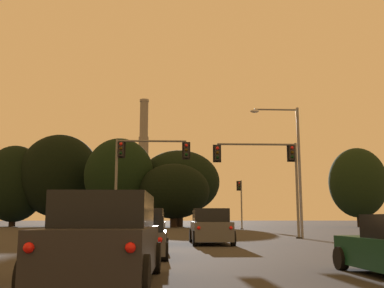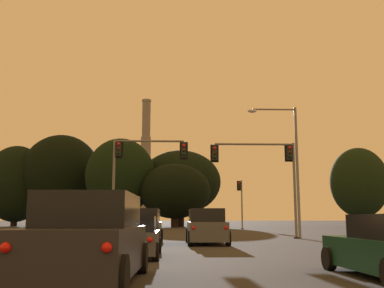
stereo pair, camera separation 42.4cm
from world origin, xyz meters
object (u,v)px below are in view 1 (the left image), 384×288
at_px(suv_center_lane_front, 210,227).
at_px(street_lamp, 292,157).
at_px(suv_left_lane_third, 106,240).
at_px(smokestack, 143,173).
at_px(suv_left_lane_front, 146,227).
at_px(traffic_light_far_right, 240,197).
at_px(traffic_light_overhead_left, 140,163).
at_px(traffic_light_overhead_right, 269,165).
at_px(hatchback_left_lane_second, 142,238).

distance_m(suv_center_lane_front, street_lamp, 10.36).
bearing_deg(suv_left_lane_third, smokestack, 94.61).
height_order(suv_left_lane_front, traffic_light_far_right, traffic_light_far_right).
height_order(suv_center_lane_front, suv_left_lane_third, same).
distance_m(traffic_light_overhead_left, smokestack, 117.60).
distance_m(traffic_light_far_right, traffic_light_overhead_right, 26.60).
xyz_separation_m(street_lamp, smokestack, (-17.86, 116.87, 10.51)).
xyz_separation_m(suv_left_lane_front, street_lamp, (9.79, 6.82, 4.73)).
distance_m(traffic_light_far_right, smokestack, 93.27).
xyz_separation_m(hatchback_left_lane_second, suv_left_lane_third, (-0.31, -6.57, 0.23)).
height_order(suv_center_lane_front, traffic_light_overhead_right, traffic_light_overhead_right).
bearing_deg(suv_left_lane_third, street_lamp, 66.63).
relative_size(hatchback_left_lane_second, street_lamp, 0.45).
height_order(hatchback_left_lane_second, suv_left_lane_third, suv_left_lane_third).
bearing_deg(traffic_light_overhead_right, traffic_light_far_right, 85.63).
relative_size(hatchback_left_lane_second, suv_center_lane_front, 0.84).
distance_m(suv_left_lane_third, traffic_light_overhead_right, 22.98).
relative_size(suv_left_lane_third, street_lamp, 0.54).
xyz_separation_m(traffic_light_overhead_left, traffic_light_far_right, (10.98, 26.20, -1.13)).
bearing_deg(traffic_light_far_right, traffic_light_overhead_right, -94.37).
distance_m(traffic_light_overhead_left, traffic_light_overhead_right, 8.96).
bearing_deg(suv_center_lane_front, traffic_light_far_right, 78.38).
distance_m(hatchback_left_lane_second, traffic_light_far_right, 42.33).
bearing_deg(traffic_light_overhead_left, suv_left_lane_front, -82.95).
bearing_deg(hatchback_left_lane_second, traffic_light_overhead_right, 61.35).
xyz_separation_m(suv_left_lane_third, traffic_light_far_right, (10.16, 47.60, 3.14)).
xyz_separation_m(traffic_light_far_right, smokestack, (-18.20, 90.67, 12.10)).
xyz_separation_m(suv_left_lane_third, street_lamp, (9.82, 21.40, 4.73)).
xyz_separation_m(suv_left_lane_front, suv_center_lane_front, (3.43, 0.15, 0.00)).
bearing_deg(smokestack, street_lamp, -81.31).
distance_m(hatchback_left_lane_second, suv_center_lane_front, 8.74).
relative_size(suv_center_lane_front, traffic_light_overhead_right, 0.75).
bearing_deg(hatchback_left_lane_second, traffic_light_far_right, 76.16).
bearing_deg(suv_center_lane_front, street_lamp, 46.28).
relative_size(suv_center_lane_front, traffic_light_far_right, 0.80).
relative_size(hatchback_left_lane_second, smokestack, 0.10).
bearing_deg(suv_center_lane_front, traffic_light_overhead_left, 122.54).
bearing_deg(suv_left_lane_third, traffic_light_overhead_left, 93.47).
bearing_deg(suv_center_lane_front, suv_left_lane_front, -177.61).
height_order(suv_left_lane_third, street_lamp, street_lamp).
relative_size(suv_left_lane_third, traffic_light_overhead_left, 0.73).
bearing_deg(traffic_light_overhead_left, hatchback_left_lane_second, -85.63).
xyz_separation_m(traffic_light_overhead_left, street_lamp, (10.64, -0.01, 0.46)).
xyz_separation_m(traffic_light_overhead_right, smokestack, (-16.18, 117.18, 11.11)).
distance_m(traffic_light_overhead_left, traffic_light_far_right, 28.43).
distance_m(suv_left_lane_third, smokestack, 139.34).
bearing_deg(suv_left_lane_third, traffic_light_far_right, 79.23).
bearing_deg(suv_left_lane_front, suv_left_lane_third, -89.48).
relative_size(traffic_light_far_right, street_lamp, 0.67).
relative_size(suv_left_lane_front, traffic_light_overhead_left, 0.73).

